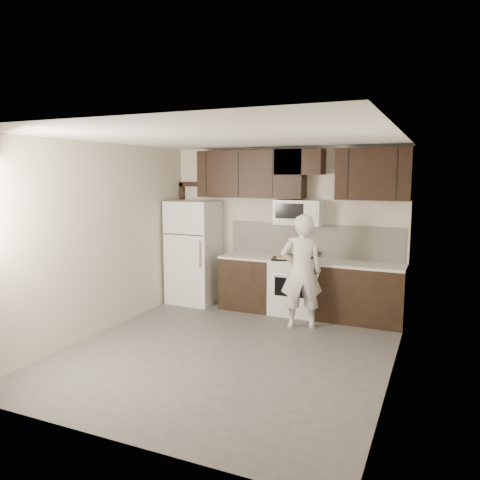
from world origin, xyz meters
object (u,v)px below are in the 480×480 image
Objects in this scene: stove at (295,286)px; person at (301,272)px; microwave at (299,212)px; refrigerator at (194,252)px.

person reaches higher than stove.
microwave reaches higher than refrigerator.
stove is at bearing -89.90° from microwave.
stove is 0.56× the size of person.
stove is 1.24× the size of microwave.
person is at bearing -69.72° from microwave.
microwave reaches higher than person.
microwave is 1.15m from person.
person is (2.13, -0.60, -0.05)m from refrigerator.
person is at bearing -15.81° from refrigerator.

